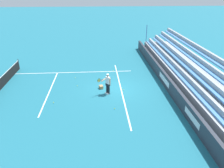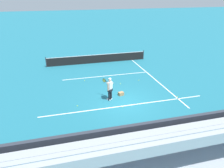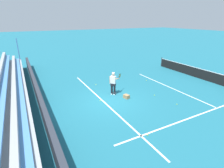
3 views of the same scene
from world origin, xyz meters
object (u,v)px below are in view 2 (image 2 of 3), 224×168
Objects in this scene: tennis_ball_far_right at (139,80)px; tennis_ball_far_left at (85,81)px; tennis_ball_toward_net at (77,106)px; tennis_ball_near_player at (177,96)px; tennis_ball_stray_back at (120,84)px; ball_box_cardboard at (121,94)px; tennis_player at (110,89)px; tennis_net at (97,59)px; tennis_ball_midcourt at (123,107)px.

tennis_ball_far_left is at bearing 165.66° from tennis_ball_far_right.
tennis_ball_near_player is (7.58, -0.50, 0.00)m from tennis_ball_toward_net.
tennis_ball_far_left is at bearing 141.98° from tennis_ball_near_player.
tennis_ball_far_left and tennis_ball_near_player have the same top height.
tennis_ball_stray_back is at bearing -27.98° from tennis_ball_far_left.
ball_box_cardboard is at bearing 14.19° from tennis_ball_toward_net.
tennis_net is (0.89, 9.00, -0.40)m from tennis_player.
tennis_ball_far_left is 5.78m from tennis_ball_midcourt.
tennis_ball_near_player is at bearing -44.71° from tennis_ball_stray_back.
tennis_ball_far_left is 4.66m from tennis_ball_toward_net.
tennis_ball_midcourt is 0.01× the size of tennis_net.
tennis_net is (-0.73, 6.41, 0.46)m from tennis_ball_stray_back.
tennis_ball_midcourt and tennis_ball_near_player have the same top height.
tennis_ball_stray_back is at bearing 73.94° from ball_box_cardboard.
ball_box_cardboard is at bearing -106.06° from tennis_ball_stray_back.
tennis_ball_near_player is at bearing -3.77° from tennis_ball_toward_net.
tennis_ball_near_player is 10.75m from tennis_net.
tennis_ball_toward_net is at bearing -144.05° from tennis_ball_stray_back.
tennis_ball_stray_back is (0.60, 2.08, -0.10)m from ball_box_cardboard.
ball_box_cardboard is 2.17m from tennis_ball_stray_back.
tennis_player is at bearing 113.18° from tennis_ball_midcourt.
tennis_ball_far_left is (-2.90, 1.54, 0.00)m from tennis_ball_stray_back.
tennis_ball_toward_net is 9.97m from tennis_net.
tennis_ball_far_right is (3.45, 2.92, -0.86)m from tennis_player.
tennis_ball_far_right is 4.89m from tennis_ball_far_left.
tennis_ball_midcourt is at bearing -174.07° from tennis_ball_near_player.
tennis_ball_far_right is at bearing 29.11° from tennis_ball_toward_net.
ball_box_cardboard is at bearing 26.27° from tennis_player.
tennis_net is (3.35, 9.37, 0.46)m from tennis_ball_toward_net.
tennis_net is (-4.23, 9.87, 0.46)m from tennis_ball_near_player.
tennis_player is at bearing 8.68° from tennis_ball_toward_net.
tennis_ball_far_right is 1.86m from tennis_ball_stray_back.
tennis_player is at bearing -95.66° from tennis_net.
tennis_player is 25.98× the size of tennis_ball_far_left.
tennis_ball_far_right is 1.00× the size of tennis_ball_toward_net.
tennis_net is at bearing 112.85° from tennis_ball_far_right.
tennis_ball_toward_net is (-1.18, -4.50, 0.00)m from tennis_ball_far_left.
tennis_ball_stray_back is 1.00× the size of tennis_ball_midcourt.
tennis_player is 25.98× the size of tennis_ball_toward_net.
tennis_net is (-2.56, 6.08, 0.46)m from tennis_ball_far_right.
tennis_ball_toward_net is 1.00× the size of tennis_ball_near_player.
tennis_ball_toward_net is (-5.91, -3.29, 0.00)m from tennis_ball_far_right.
tennis_ball_midcourt is at bearing -66.82° from tennis_player.
tennis_ball_stray_back is at bearing 57.88° from tennis_player.
tennis_player is 25.98× the size of tennis_ball_stray_back.
tennis_ball_stray_back and tennis_ball_far_left have the same top height.
ball_box_cardboard is (1.02, 0.51, -0.76)m from tennis_player.
tennis_ball_far_left is 8.12m from tennis_ball_near_player.
ball_box_cardboard is at bearing -135.21° from tennis_ball_far_right.
tennis_ball_far_right is 1.00× the size of tennis_ball_stray_back.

